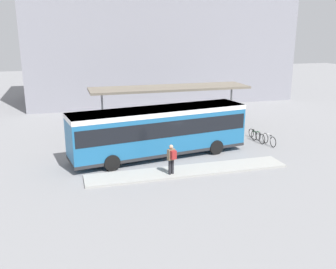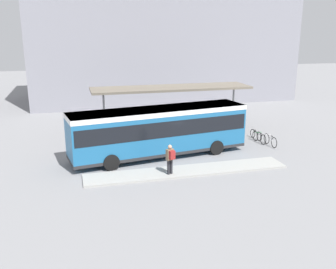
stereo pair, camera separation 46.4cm
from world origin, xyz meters
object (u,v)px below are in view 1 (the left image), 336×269
(bicycle_green, at_px, (254,134))
(potted_planter_far_side, at_px, (232,125))
(pedestrian_waiting, at_px, (172,158))
(bicycle_black, at_px, (258,137))
(city_bus, at_px, (160,129))
(potted_planter_near_shelter, at_px, (125,132))
(bicycle_white, at_px, (269,140))

(bicycle_green, height_order, potted_planter_far_side, potted_planter_far_side)
(pedestrian_waiting, height_order, bicycle_black, pedestrian_waiting)
(bicycle_black, bearing_deg, pedestrian_waiting, 115.75)
(city_bus, distance_m, potted_planter_near_shelter, 4.58)
(pedestrian_waiting, height_order, bicycle_white, pedestrian_waiting)
(city_bus, relative_size, bicycle_white, 6.59)
(pedestrian_waiting, distance_m, bicycle_black, 9.38)
(bicycle_white, relative_size, potted_planter_near_shelter, 1.36)
(bicycle_white, height_order, potted_planter_far_side, potted_planter_far_side)
(city_bus, bearing_deg, potted_planter_near_shelter, 101.56)
(pedestrian_waiting, distance_m, bicycle_green, 10.03)
(bicycle_green, height_order, potted_planter_near_shelter, potted_planter_near_shelter)
(city_bus, xyz_separation_m, potted_planter_far_side, (6.98, 3.86, -1.16))
(pedestrian_waiting, relative_size, bicycle_white, 0.96)
(city_bus, xyz_separation_m, bicycle_white, (8.23, 0.26, -1.48))
(pedestrian_waiting, bearing_deg, city_bus, -23.38)
(bicycle_white, distance_m, bicycle_green, 1.80)
(potted_planter_near_shelter, bearing_deg, city_bus, -69.32)
(bicycle_white, xyz_separation_m, bicycle_black, (-0.41, 0.89, -0.00))
(potted_planter_far_side, bearing_deg, bicycle_white, -70.81)
(city_bus, relative_size, potted_planter_far_side, 8.57)
(city_bus, relative_size, potted_planter_near_shelter, 8.94)
(pedestrian_waiting, xyz_separation_m, potted_planter_near_shelter, (-1.33, 7.72, -0.42))
(city_bus, bearing_deg, bicycle_green, 5.19)
(pedestrian_waiting, distance_m, potted_planter_near_shelter, 7.85)
(pedestrian_waiting, distance_m, bicycle_white, 9.33)
(bicycle_black, distance_m, potted_planter_near_shelter, 9.86)
(pedestrian_waiting, xyz_separation_m, bicycle_white, (8.47, 3.84, -0.73))
(city_bus, relative_size, bicycle_black, 6.68)
(bicycle_black, height_order, bicycle_green, bicycle_black)
(bicycle_white, relative_size, bicycle_black, 1.01)
(pedestrian_waiting, relative_size, potted_planter_far_side, 1.25)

